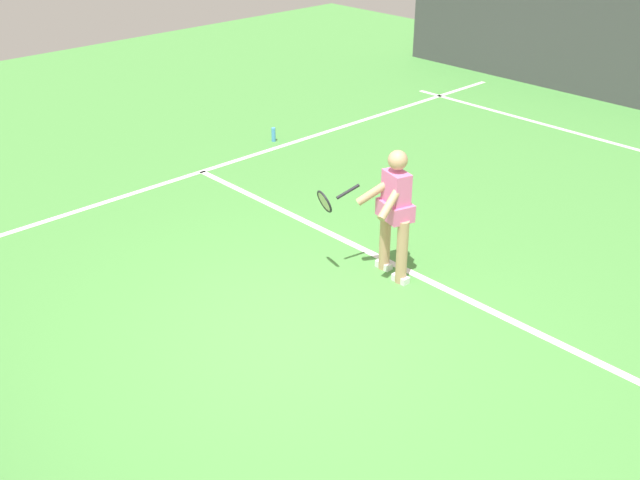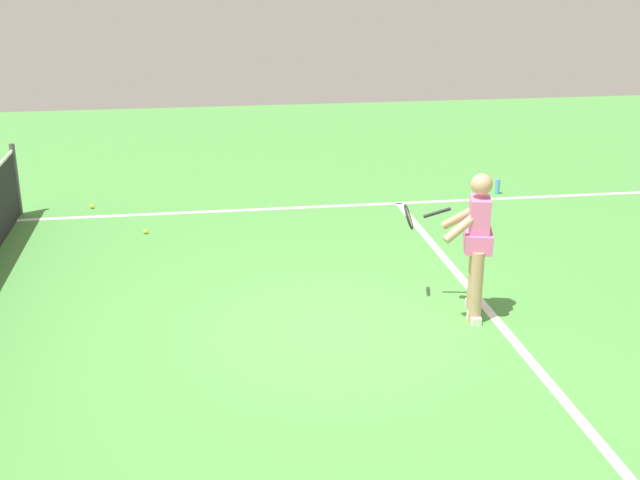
{
  "view_description": "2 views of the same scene",
  "coord_description": "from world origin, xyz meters",
  "px_view_note": "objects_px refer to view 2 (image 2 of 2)",
  "views": [
    {
      "loc": [
        -4.85,
        4.25,
        4.43
      ],
      "look_at": [
        -0.17,
        -0.13,
        1.06
      ],
      "focal_mm": 41.86,
      "sensor_mm": 36.0,
      "label": 1
    },
    {
      "loc": [
        -7.57,
        1.28,
        3.65
      ],
      "look_at": [
        0.33,
        0.08,
        0.85
      ],
      "focal_mm": 46.16,
      "sensor_mm": 36.0,
      "label": 2
    }
  ],
  "objects_px": {
    "water_bottle": "(498,187)",
    "tennis_player": "(475,239)",
    "tennis_ball_near": "(92,206)",
    "tennis_ball_mid": "(146,231)"
  },
  "relations": [
    {
      "from": "tennis_ball_mid",
      "to": "tennis_ball_near",
      "type": "bearing_deg",
      "value": 32.9
    },
    {
      "from": "tennis_ball_mid",
      "to": "tennis_player",
      "type": "bearing_deg",
      "value": -132.36
    },
    {
      "from": "tennis_ball_near",
      "to": "water_bottle",
      "type": "bearing_deg",
      "value": -91.48
    },
    {
      "from": "water_bottle",
      "to": "tennis_player",
      "type": "bearing_deg",
      "value": 156.43
    },
    {
      "from": "tennis_ball_near",
      "to": "tennis_player",
      "type": "bearing_deg",
      "value": -135.99
    },
    {
      "from": "water_bottle",
      "to": "tennis_ball_mid",
      "type": "bearing_deg",
      "value": 102.01
    },
    {
      "from": "tennis_player",
      "to": "tennis_ball_mid",
      "type": "distance_m",
      "value": 4.87
    },
    {
      "from": "tennis_ball_near",
      "to": "water_bottle",
      "type": "relative_size",
      "value": 0.28
    },
    {
      "from": "tennis_player",
      "to": "water_bottle",
      "type": "height_order",
      "value": "tennis_player"
    },
    {
      "from": "tennis_ball_near",
      "to": "tennis_ball_mid",
      "type": "bearing_deg",
      "value": -147.1
    }
  ]
}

